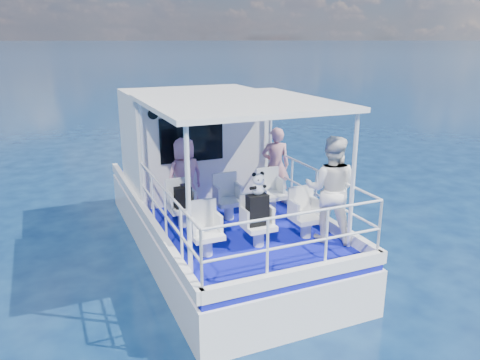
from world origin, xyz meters
name	(u,v)px	position (x,y,z in m)	size (l,w,h in m)	color
ground	(233,266)	(0.00, 0.00, 0.00)	(2000.00, 2000.00, 0.00)	#081C3E
hull	(215,246)	(0.00, 1.00, 0.00)	(3.00, 7.00, 1.60)	white
deck	(214,208)	(0.00, 1.00, 0.85)	(2.90, 6.90, 0.10)	#090A7D
cabin	(193,140)	(0.00, 2.30, 2.00)	(2.85, 2.00, 2.20)	white
canopy	(237,102)	(0.00, -0.20, 3.14)	(3.00, 3.20, 0.08)	white
canopy_posts	(238,169)	(0.00, -0.25, 2.00)	(2.77, 2.97, 2.20)	white
railings	(246,207)	(0.00, -0.58, 1.40)	(2.84, 3.59, 1.00)	white
seat_port_fwd	(183,216)	(-0.90, 0.20, 1.09)	(0.48, 0.46, 0.38)	white
seat_center_fwd	(229,209)	(0.00, 0.20, 1.09)	(0.48, 0.46, 0.38)	white
seat_stbd_fwd	(272,203)	(0.90, 0.20, 1.09)	(0.48, 0.46, 0.38)	white
seat_port_aft	(207,244)	(-0.90, -1.10, 1.09)	(0.48, 0.46, 0.38)	white
seat_center_aft	(259,235)	(0.00, -1.10, 1.09)	(0.48, 0.46, 0.38)	white
seat_stbd_aft	(306,226)	(0.90, -1.10, 1.09)	(0.48, 0.46, 0.38)	white
passenger_port_fwd	(185,177)	(-0.67, 0.76, 1.65)	(0.56, 0.40, 1.51)	#C9829E
passenger_stbd_fwd	(276,165)	(1.25, 0.74, 1.68)	(0.57, 0.38, 1.57)	pink
passenger_stbd_aft	(331,189)	(1.20, -1.33, 1.79)	(0.87, 0.68, 1.78)	white
backpack_port	(183,197)	(-0.90, 0.14, 1.47)	(0.29, 0.16, 0.38)	black
backpack_center	(257,210)	(-0.04, -1.12, 1.54)	(0.34, 0.19, 0.51)	black
compact_camera	(183,185)	(-0.89, 0.15, 1.69)	(0.09, 0.05, 0.05)	black
panda	(258,183)	(-0.02, -1.10, 1.97)	(0.24, 0.20, 0.37)	white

